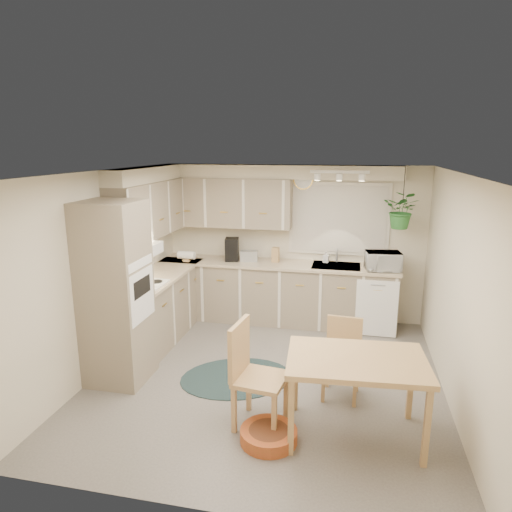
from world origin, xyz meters
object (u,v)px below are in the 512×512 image
(braided_rug, at_px, (237,378))
(microwave, at_px, (383,259))
(dining_table, at_px, (355,397))
(pet_bed, at_px, (269,435))
(chair_left, at_px, (261,376))
(chair_back, at_px, (342,360))

(braided_rug, xyz_separation_m, microwave, (1.70, 1.79, 1.10))
(braided_rug, height_order, microwave, microwave)
(dining_table, bearing_deg, microwave, 82.41)
(pet_bed, bearing_deg, chair_left, 117.04)
(braided_rug, bearing_deg, microwave, 46.48)
(chair_back, distance_m, pet_bed, 1.19)
(chair_left, xyz_separation_m, braided_rug, (-0.46, 0.84, -0.52))
(braided_rug, distance_m, microwave, 2.71)
(pet_bed, distance_m, microwave, 3.26)
(dining_table, xyz_separation_m, braided_rug, (-1.36, 0.82, -0.39))
(chair_left, distance_m, pet_bed, 0.54)
(dining_table, distance_m, microwave, 2.73)
(chair_back, height_order, microwave, microwave)
(dining_table, relative_size, chair_back, 1.46)
(pet_bed, height_order, microwave, microwave)
(dining_table, bearing_deg, chair_left, -178.71)
(braided_rug, height_order, pet_bed, pet_bed)
(chair_back, distance_m, microwave, 2.12)
(chair_left, distance_m, chair_back, 1.02)
(chair_back, relative_size, braided_rug, 0.65)
(chair_left, relative_size, microwave, 2.16)
(braided_rug, bearing_deg, chair_left, -61.16)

